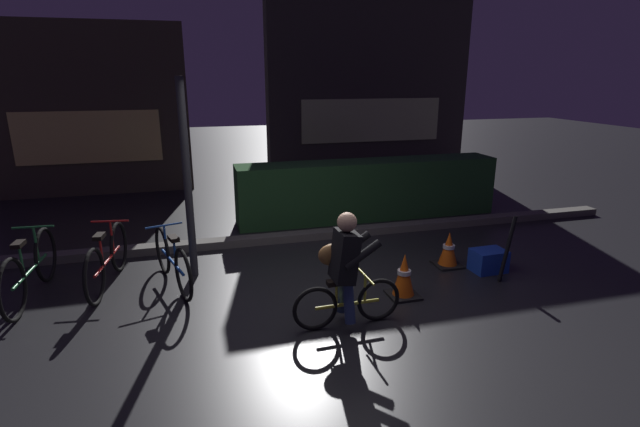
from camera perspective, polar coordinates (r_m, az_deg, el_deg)
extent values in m
plane|color=black|center=(5.64, -0.37, -10.65)|extent=(40.00, 40.00, 0.00)
cube|color=#56544F|center=(7.59, -4.64, -2.91)|extent=(12.00, 0.24, 0.12)
cube|color=#214723|center=(8.77, 5.81, 2.89)|extent=(4.80, 0.70, 1.06)
cube|color=#42382D|center=(11.57, -26.06, 11.05)|extent=(4.17, 0.50, 3.63)
cube|color=#F2D172|center=(11.35, -25.96, 8.22)|extent=(2.92, 0.04, 1.10)
cube|color=#383330|center=(12.91, 5.96, 16.13)|extent=(5.40, 0.50, 5.05)
cube|color=#BFCC8C|center=(12.71, 6.25, 11.04)|extent=(3.78, 0.04, 1.10)
cylinder|color=#2D2D33|center=(6.19, -15.60, 3.73)|extent=(0.10, 0.10, 2.54)
torus|color=black|center=(7.01, -30.01, -4.28)|extent=(0.09, 0.70, 0.70)
torus|color=black|center=(6.09, -32.92, -7.68)|extent=(0.09, 0.70, 0.70)
cylinder|color=#236B38|center=(6.55, -31.36, -5.86)|extent=(0.10, 1.05, 0.04)
cylinder|color=#236B38|center=(6.32, -32.14, -4.81)|extent=(0.03, 0.03, 0.39)
cube|color=black|center=(6.26, -32.42, -3.12)|extent=(0.11, 0.21, 0.05)
cylinder|color=#236B38|center=(6.73, -30.86, -3.20)|extent=(0.03, 0.03, 0.44)
cylinder|color=#236B38|center=(6.67, -31.14, -1.41)|extent=(0.46, 0.05, 0.02)
torus|color=black|center=(6.95, -22.96, -3.65)|extent=(0.14, 0.67, 0.67)
torus|color=black|center=(6.05, -25.39, -6.87)|extent=(0.14, 0.67, 0.67)
cylinder|color=#B21919|center=(6.50, -24.09, -5.15)|extent=(0.17, 1.00, 0.04)
cylinder|color=#B21919|center=(6.28, -24.72, -4.13)|extent=(0.03, 0.03, 0.38)
cube|color=black|center=(6.22, -24.93, -2.50)|extent=(0.13, 0.21, 0.05)
cylinder|color=#B21919|center=(6.68, -23.65, -2.60)|extent=(0.03, 0.03, 0.42)
cylinder|color=#B21919|center=(6.62, -23.86, -0.86)|extent=(0.46, 0.09, 0.02)
torus|color=black|center=(6.65, -18.34, -4.19)|extent=(0.22, 0.63, 0.64)
torus|color=black|center=(5.79, -16.03, -7.08)|extent=(0.22, 0.63, 0.64)
cylinder|color=#19479E|center=(6.22, -17.27, -5.53)|extent=(0.31, 0.92, 0.04)
cylinder|color=#19479E|center=(6.00, -17.00, -4.47)|extent=(0.03, 0.03, 0.36)
cube|color=black|center=(5.94, -17.14, -2.86)|extent=(0.15, 0.22, 0.05)
cylinder|color=#19479E|center=(6.39, -18.03, -3.09)|extent=(0.03, 0.03, 0.40)
cylinder|color=#19479E|center=(6.33, -18.19, -1.37)|extent=(0.45, 0.15, 0.02)
cube|color=black|center=(5.87, 9.90, -9.58)|extent=(0.36, 0.36, 0.03)
cone|color=#EA560F|center=(5.76, 10.03, -7.15)|extent=(0.26, 0.26, 0.51)
cylinder|color=white|center=(5.75, 10.04, -6.92)|extent=(0.16, 0.16, 0.05)
cube|color=black|center=(6.88, 15.00, -5.93)|extent=(0.36, 0.36, 0.03)
cone|color=#EA560F|center=(6.79, 15.15, -4.01)|extent=(0.26, 0.26, 0.46)
cylinder|color=white|center=(6.79, 15.17, -3.83)|extent=(0.16, 0.16, 0.05)
cube|color=#193DB7|center=(6.82, 19.52, -5.33)|extent=(0.45, 0.34, 0.30)
torus|color=black|center=(5.20, 7.01, -10.22)|extent=(0.48, 0.06, 0.48)
torus|color=black|center=(4.99, -0.57, -11.34)|extent=(0.48, 0.06, 0.48)
cylinder|color=gold|center=(5.08, 3.31, -10.79)|extent=(0.70, 0.05, 0.04)
cylinder|color=gold|center=(4.99, 1.98, -9.64)|extent=(0.03, 0.03, 0.26)
cube|color=black|center=(4.93, 2.00, -8.26)|extent=(0.20, 0.11, 0.05)
cylinder|color=gold|center=(5.08, 5.41, -8.98)|extent=(0.03, 0.03, 0.30)
cylinder|color=gold|center=(5.02, 5.46, -7.45)|extent=(0.04, 0.46, 0.02)
cylinder|color=navy|center=(5.14, 2.72, -9.75)|extent=(0.12, 0.21, 0.42)
cylinder|color=navy|center=(4.97, 3.50, -10.71)|extent=(0.12, 0.21, 0.42)
cube|color=black|center=(4.85, 2.97, -5.12)|extent=(0.27, 0.33, 0.54)
sphere|color=tan|center=(4.73, 3.26, -1.04)|extent=(0.20, 0.20, 0.20)
cylinder|color=black|center=(5.00, 3.95, -3.85)|extent=(0.40, 0.09, 0.29)
cylinder|color=black|center=(4.75, 5.14, -4.96)|extent=(0.40, 0.09, 0.29)
ellipsoid|color=brown|center=(5.02, 1.54, -4.93)|extent=(0.32, 0.17, 0.24)
cylinder|color=black|center=(6.59, 21.53, -3.93)|extent=(0.33, 0.23, 0.81)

